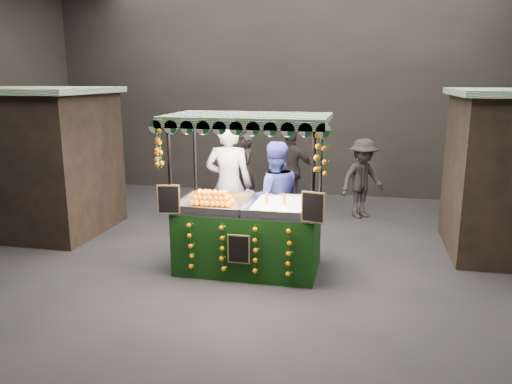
# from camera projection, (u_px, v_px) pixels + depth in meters

# --- Properties ---
(ground) EXTENTS (12.00, 12.00, 0.00)m
(ground) POSITION_uv_depth(u_px,v_px,m) (250.00, 266.00, 7.51)
(ground) COLOR black
(ground) RESTS_ON ground
(market_hall) EXTENTS (12.10, 10.10, 5.05)m
(market_hall) POSITION_uv_depth(u_px,v_px,m) (249.00, 31.00, 6.75)
(market_hall) COLOR black
(market_hall) RESTS_ON ground
(neighbour_stall_left) EXTENTS (3.00, 2.20, 2.60)m
(neighbour_stall_left) POSITION_uv_depth(u_px,v_px,m) (27.00, 160.00, 9.09)
(neighbour_stall_left) COLOR black
(neighbour_stall_left) RESTS_ON ground
(juice_stall) EXTENTS (2.35, 1.38, 2.27)m
(juice_stall) POSITION_uv_depth(u_px,v_px,m) (249.00, 224.00, 7.24)
(juice_stall) COLOR black
(juice_stall) RESTS_ON ground
(vendor_grey) EXTENTS (0.80, 0.56, 2.09)m
(vendor_grey) POSITION_uv_depth(u_px,v_px,m) (229.00, 185.00, 8.21)
(vendor_grey) COLOR gray
(vendor_grey) RESTS_ON ground
(vendor_blue) EXTENTS (1.06, 0.94, 1.81)m
(vendor_blue) POSITION_uv_depth(u_px,v_px,m) (274.00, 198.00, 7.89)
(vendor_blue) COLOR navy
(vendor_blue) RESTS_ON ground
(shopper_0) EXTENTS (0.63, 0.44, 1.65)m
(shopper_0) POSITION_uv_depth(u_px,v_px,m) (106.00, 169.00, 10.79)
(shopper_0) COLOR black
(shopper_0) RESTS_ON ground
(shopper_2) EXTENTS (1.05, 0.55, 1.72)m
(shopper_2) POSITION_uv_depth(u_px,v_px,m) (291.00, 170.00, 10.50)
(shopper_2) COLOR #2C2624
(shopper_2) RESTS_ON ground
(shopper_3) EXTENTS (1.16, 1.13, 1.59)m
(shopper_3) POSITION_uv_depth(u_px,v_px,m) (363.00, 179.00, 9.97)
(shopper_3) COLOR black
(shopper_3) RESTS_ON ground
(shopper_4) EXTENTS (0.95, 0.88, 1.63)m
(shopper_4) POSITION_uv_depth(u_px,v_px,m) (98.00, 163.00, 11.69)
(shopper_4) COLOR #2E2825
(shopper_4) RESTS_ON ground
(shopper_5) EXTENTS (1.46, 1.34, 1.62)m
(shopper_5) POSITION_uv_depth(u_px,v_px,m) (508.00, 183.00, 9.49)
(shopper_5) COLOR #282320
(shopper_5) RESTS_ON ground
(shopper_6) EXTENTS (0.59, 0.69, 1.59)m
(shopper_6) POSITION_uv_depth(u_px,v_px,m) (245.00, 171.00, 10.79)
(shopper_6) COLOR #2D2824
(shopper_6) RESTS_ON ground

